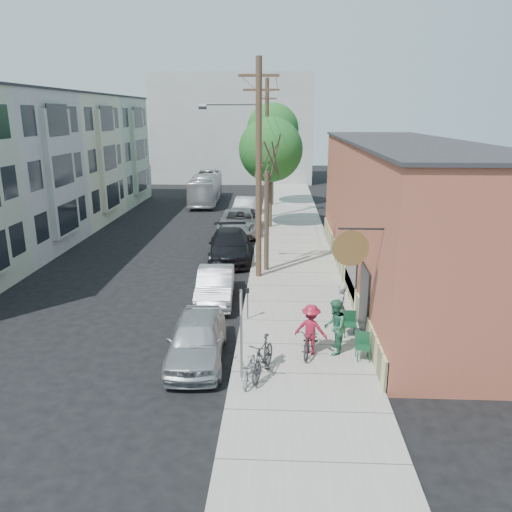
{
  "coord_description": "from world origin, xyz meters",
  "views": [
    {
      "loc": [
        3.4,
        -17.65,
        7.79
      ],
      "look_at": [
        2.38,
        4.16,
        1.5
      ],
      "focal_mm": 35.0,
      "sensor_mm": 36.0,
      "label": 1
    }
  ],
  "objects_px": {
    "utility_pole_near": "(257,167)",
    "car_4": "(245,207)",
    "cyclist": "(311,329)",
    "bus": "(206,188)",
    "sign_post": "(241,326)",
    "patron_grey": "(341,307)",
    "car_1": "(215,285)",
    "parking_meter_far": "(257,242)",
    "parked_bike_b": "(249,367)",
    "car_2": "(230,245)",
    "parking_meter_near": "(248,298)",
    "patio_chair_a": "(350,324)",
    "patio_chair_b": "(363,347)",
    "tree_leafy_far": "(273,130)",
    "patron_green": "(335,327)",
    "car_3": "(240,222)",
    "parked_bike_a": "(263,357)",
    "tree_leafy_mid": "(271,150)",
    "car_0": "(197,339)"
  },
  "relations": [
    {
      "from": "patio_chair_b",
      "to": "car_1",
      "type": "distance_m",
      "value": 7.61
    },
    {
      "from": "parking_meter_far",
      "to": "car_1",
      "type": "height_order",
      "value": "car_1"
    },
    {
      "from": "parking_meter_far",
      "to": "patio_chair_b",
      "type": "relative_size",
      "value": 1.41
    },
    {
      "from": "car_2",
      "to": "patio_chair_b",
      "type": "bearing_deg",
      "value": -69.89
    },
    {
      "from": "bus",
      "to": "patron_green",
      "type": "bearing_deg",
      "value": -76.06
    },
    {
      "from": "tree_leafy_mid",
      "to": "car_0",
      "type": "distance_m",
      "value": 19.98
    },
    {
      "from": "patron_green",
      "to": "parked_bike_b",
      "type": "distance_m",
      "value": 3.31
    },
    {
      "from": "utility_pole_near",
      "to": "bus",
      "type": "height_order",
      "value": "utility_pole_near"
    },
    {
      "from": "patio_chair_b",
      "to": "car_0",
      "type": "bearing_deg",
      "value": -165.21
    },
    {
      "from": "utility_pole_near",
      "to": "car_4",
      "type": "relative_size",
      "value": 2.22
    },
    {
      "from": "patron_grey",
      "to": "car_2",
      "type": "xyz_separation_m",
      "value": [
        -4.97,
        9.28,
        -0.2
      ]
    },
    {
      "from": "car_3",
      "to": "bus",
      "type": "height_order",
      "value": "bus"
    },
    {
      "from": "tree_leafy_mid",
      "to": "cyclist",
      "type": "distance_m",
      "value": 19.54
    },
    {
      "from": "car_1",
      "to": "car_4",
      "type": "xyz_separation_m",
      "value": [
        0.07,
        18.1,
        0.04
      ]
    },
    {
      "from": "parking_meter_far",
      "to": "patron_grey",
      "type": "height_order",
      "value": "patron_grey"
    },
    {
      "from": "bus",
      "to": "patio_chair_b",
      "type": "bearing_deg",
      "value": -74.72
    },
    {
      "from": "parking_meter_far",
      "to": "utility_pole_near",
      "type": "xyz_separation_m",
      "value": [
        0.14,
        -3.3,
        4.43
      ]
    },
    {
      "from": "patron_green",
      "to": "car_3",
      "type": "height_order",
      "value": "patron_green"
    },
    {
      "from": "patron_green",
      "to": "parked_bike_a",
      "type": "bearing_deg",
      "value": -44.39
    },
    {
      "from": "sign_post",
      "to": "patron_grey",
      "type": "xyz_separation_m",
      "value": [
        3.34,
        3.72,
        -0.84
      ]
    },
    {
      "from": "patio_chair_a",
      "to": "patron_green",
      "type": "relative_size",
      "value": 0.48
    },
    {
      "from": "patio_chair_a",
      "to": "car_1",
      "type": "distance_m",
      "value": 6.33
    },
    {
      "from": "tree_leafy_far",
      "to": "patron_green",
      "type": "relative_size",
      "value": 4.59
    },
    {
      "from": "tree_leafy_far",
      "to": "parked_bike_a",
      "type": "relative_size",
      "value": 4.27
    },
    {
      "from": "parked_bike_a",
      "to": "bus",
      "type": "height_order",
      "value": "bus"
    },
    {
      "from": "parked_bike_b",
      "to": "car_2",
      "type": "bearing_deg",
      "value": 106.26
    },
    {
      "from": "parking_meter_near",
      "to": "parked_bike_b",
      "type": "xyz_separation_m",
      "value": [
        0.34,
        -4.57,
        -0.41
      ]
    },
    {
      "from": "utility_pole_near",
      "to": "bus",
      "type": "relative_size",
      "value": 1.08
    },
    {
      "from": "sign_post",
      "to": "car_0",
      "type": "height_order",
      "value": "sign_post"
    },
    {
      "from": "utility_pole_near",
      "to": "patron_grey",
      "type": "relative_size",
      "value": 5.93
    },
    {
      "from": "patron_grey",
      "to": "car_1",
      "type": "relative_size",
      "value": 0.4
    },
    {
      "from": "cyclist",
      "to": "parking_meter_far",
      "type": "bearing_deg",
      "value": -60.87
    },
    {
      "from": "cyclist",
      "to": "bus",
      "type": "xyz_separation_m",
      "value": [
        -7.65,
        29.25,
        0.29
      ]
    },
    {
      "from": "patio_chair_a",
      "to": "car_3",
      "type": "xyz_separation_m",
      "value": [
        -5.16,
        16.03,
        0.21
      ]
    },
    {
      "from": "sign_post",
      "to": "parked_bike_b",
      "type": "bearing_deg",
      "value": -27.18
    },
    {
      "from": "patio_chair_b",
      "to": "patron_green",
      "type": "xyz_separation_m",
      "value": [
        -0.88,
        0.44,
        0.48
      ]
    },
    {
      "from": "patio_chair_b",
      "to": "car_4",
      "type": "distance_m",
      "value": 24.05
    },
    {
      "from": "parking_meter_far",
      "to": "patio_chair_b",
      "type": "bearing_deg",
      "value": -71.56
    },
    {
      "from": "patron_grey",
      "to": "cyclist",
      "type": "bearing_deg",
      "value": -29.23
    },
    {
      "from": "parked_bike_a",
      "to": "car_4",
      "type": "relative_size",
      "value": 0.44
    },
    {
      "from": "parking_meter_far",
      "to": "bus",
      "type": "height_order",
      "value": "bus"
    },
    {
      "from": "car_1",
      "to": "tree_leafy_mid",
      "type": "bearing_deg",
      "value": 78.34
    },
    {
      "from": "patron_grey",
      "to": "parking_meter_far",
      "type": "bearing_deg",
      "value": -158.16
    },
    {
      "from": "cyclist",
      "to": "parked_bike_a",
      "type": "distance_m",
      "value": 2.16
    },
    {
      "from": "patio_chair_b",
      "to": "utility_pole_near",
      "type": "bearing_deg",
      "value": 128.97
    },
    {
      "from": "parking_meter_near",
      "to": "car_4",
      "type": "distance_m",
      "value": 20.38
    },
    {
      "from": "parking_meter_far",
      "to": "parked_bike_b",
      "type": "distance_m",
      "value": 13.15
    },
    {
      "from": "patio_chair_b",
      "to": "sign_post",
      "type": "bearing_deg",
      "value": -145.92
    },
    {
      "from": "parking_meter_near",
      "to": "patio_chair_a",
      "type": "bearing_deg",
      "value": -20.05
    },
    {
      "from": "utility_pole_near",
      "to": "car_1",
      "type": "relative_size",
      "value": 2.35
    }
  ]
}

